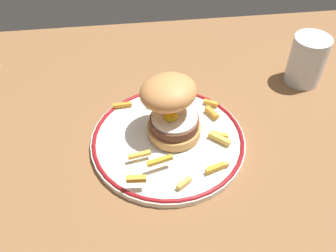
# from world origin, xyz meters

# --- Properties ---
(ground_plane) EXTENTS (1.37, 0.86, 0.04)m
(ground_plane) POSITION_xyz_m (0.00, 0.00, -0.02)
(ground_plane) COLOR brown
(dinner_plate) EXTENTS (0.29, 0.29, 0.02)m
(dinner_plate) POSITION_xyz_m (-0.01, -0.02, 0.01)
(dinner_plate) COLOR white
(dinner_plate) RESTS_ON ground_plane
(burger) EXTENTS (0.15, 0.15, 0.12)m
(burger) POSITION_xyz_m (-0.01, 0.00, 0.08)
(burger) COLOR #CC904A
(burger) RESTS_ON dinner_plate
(fries_pile) EXTENTS (0.21, 0.24, 0.03)m
(fries_pile) POSITION_xyz_m (0.01, -0.04, 0.02)
(fries_pile) COLOR gold
(fries_pile) RESTS_ON dinner_plate
(water_glass) EXTENTS (0.08, 0.08, 0.11)m
(water_glass) POSITION_xyz_m (0.31, 0.14, 0.05)
(water_glass) COLOR silver
(water_glass) RESTS_ON ground_plane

